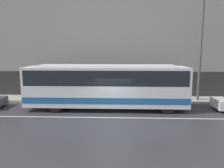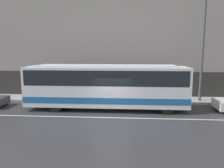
# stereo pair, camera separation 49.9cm
# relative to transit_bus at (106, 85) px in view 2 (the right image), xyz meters

# --- Properties ---
(ground_plane) EXTENTS (60.00, 60.00, 0.00)m
(ground_plane) POSITION_rel_transit_bus_xyz_m (0.54, -2.18, -1.89)
(ground_plane) COLOR #333338
(sidewalk) EXTENTS (60.00, 2.42, 0.17)m
(sidewalk) POSITION_rel_transit_bus_xyz_m (0.54, 3.03, -1.80)
(sidewalk) COLOR #A09E99
(sidewalk) RESTS_ON ground_plane
(building_facade) EXTENTS (60.00, 0.35, 9.86)m
(building_facade) POSITION_rel_transit_bus_xyz_m (0.54, 4.38, 2.86)
(building_facade) COLOR gray
(building_facade) RESTS_ON ground_plane
(lane_stripe) EXTENTS (54.00, 0.14, 0.01)m
(lane_stripe) POSITION_rel_transit_bus_xyz_m (0.54, -2.18, -1.88)
(lane_stripe) COLOR beige
(lane_stripe) RESTS_ON ground_plane
(transit_bus) EXTENTS (11.98, 2.50, 3.35)m
(transit_bus) POSITION_rel_transit_bus_xyz_m (0.00, 0.00, 0.00)
(transit_bus) COLOR silver
(transit_bus) RESTS_ON ground_plane
(utility_pole_near) EXTENTS (0.21, 0.21, 8.37)m
(utility_pole_near) POSITION_rel_transit_bus_xyz_m (7.79, 2.66, 2.46)
(utility_pole_near) COLOR #4C4C4F
(utility_pole_near) RESTS_ON sidewalk
(pedestrian_waiting) EXTENTS (0.36, 0.36, 1.50)m
(pedestrian_waiting) POSITION_rel_transit_bus_xyz_m (-2.50, 2.54, -1.03)
(pedestrian_waiting) COLOR #1E5933
(pedestrian_waiting) RESTS_ON sidewalk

